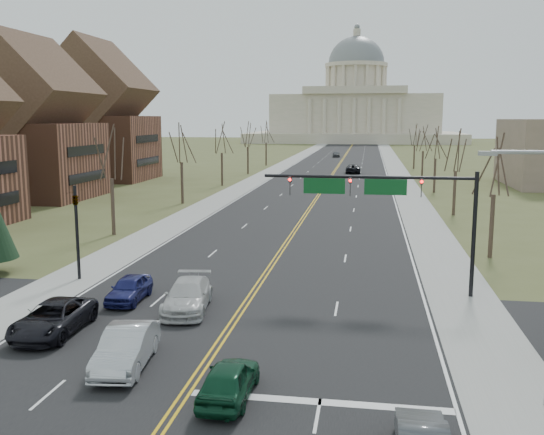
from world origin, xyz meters
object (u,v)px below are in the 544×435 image
(car_nb_inner_lead, at_px, (229,380))
(car_sb_inner_second, at_px, (188,296))
(signal_left, at_px, (76,222))
(car_far_nb, at_px, (353,169))
(car_sb_inner_lead, at_px, (126,348))
(car_sb_outer_lead, at_px, (53,318))
(car_far_sb, at_px, (336,154))
(car_sb_outer_second, at_px, (129,289))
(signal_mast, at_px, (384,195))

(car_nb_inner_lead, xyz_separation_m, car_sb_inner_second, (-4.53, 9.74, 0.07))
(signal_left, distance_m, car_far_nb, 80.57)
(car_far_nb, bearing_deg, car_sb_inner_second, 83.78)
(car_nb_inner_lead, xyz_separation_m, car_sb_inner_lead, (-4.82, 2.15, 0.10))
(car_sb_outer_lead, bearing_deg, car_far_sb, 85.66)
(car_sb_inner_second, relative_size, car_sb_outer_second, 1.31)
(car_sb_outer_lead, distance_m, car_far_sb, 135.72)
(car_sb_outer_second, relative_size, car_far_nb, 0.72)
(car_sb_inner_lead, bearing_deg, car_far_nb, 79.16)
(car_sb_outer_lead, height_order, car_far_sb, car_far_sb)
(car_far_sb, bearing_deg, car_sb_outer_second, -96.11)
(car_nb_inner_lead, xyz_separation_m, car_sb_outer_second, (-8.23, 10.81, -0.01))
(car_nb_inner_lead, relative_size, car_far_sb, 0.92)
(car_sb_outer_second, xyz_separation_m, car_far_nb, (10.13, 83.02, 0.10))
(car_sb_outer_lead, bearing_deg, car_nb_inner_lead, -30.32)
(signal_mast, height_order, car_nb_inner_lead, signal_mast)
(car_sb_inner_lead, height_order, car_sb_inner_second, car_sb_inner_lead)
(car_nb_inner_lead, relative_size, car_sb_outer_second, 1.01)
(car_sb_inner_second, xyz_separation_m, car_far_sb, (0.74, 131.16, -0.01))
(signal_left, height_order, car_sb_inner_second, signal_left)
(car_sb_inner_lead, bearing_deg, car_far_sb, 82.92)
(car_sb_outer_lead, relative_size, car_far_sb, 1.18)
(signal_left, height_order, car_sb_outer_lead, signal_left)
(car_far_sb, bearing_deg, car_nb_inner_lead, -92.61)
(car_nb_inner_lead, distance_m, car_sb_inner_lead, 5.28)
(car_sb_inner_lead, distance_m, car_far_sb, 138.75)
(car_sb_outer_lead, relative_size, car_far_nb, 0.93)
(signal_left, bearing_deg, signal_mast, -0.00)
(signal_mast, xyz_separation_m, car_far_nb, (-3.84, 79.09, -4.94))
(car_far_nb, bearing_deg, car_nb_inner_lead, 86.99)
(signal_mast, distance_m, car_sb_inner_lead, 17.16)
(signal_left, bearing_deg, car_sb_inner_lead, -56.34)
(signal_left, xyz_separation_m, car_far_nb, (15.10, 79.09, -2.89))
(signal_mast, relative_size, car_far_nb, 2.08)
(signal_mast, bearing_deg, signal_left, 180.00)
(car_sb_outer_lead, xyz_separation_m, car_sb_inner_second, (5.25, 4.43, 0.04))
(car_nb_inner_lead, distance_m, car_sb_inner_second, 10.74)
(car_sb_inner_second, bearing_deg, signal_left, 142.26)
(signal_left, height_order, car_far_sb, signal_left)
(car_sb_outer_second, bearing_deg, signal_mast, 14.13)
(car_sb_inner_lead, relative_size, car_sb_inner_second, 0.91)
(car_sb_inner_lead, xyz_separation_m, car_sb_inner_second, (0.29, 7.59, -0.03))
(signal_left, relative_size, car_nb_inner_lead, 1.42)
(signal_left, distance_m, car_sb_outer_lead, 10.46)
(signal_left, xyz_separation_m, car_nb_inner_lead, (13.20, -14.74, -2.98))
(car_far_nb, bearing_deg, car_sb_inner_lead, 83.96)
(signal_mast, xyz_separation_m, car_far_sb, (-9.54, 126.16, -4.97))
(car_far_nb, bearing_deg, car_sb_outer_lead, 80.63)
(car_sb_inner_second, distance_m, car_sb_outer_second, 3.86)
(car_far_nb, height_order, car_far_sb, car_far_nb)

